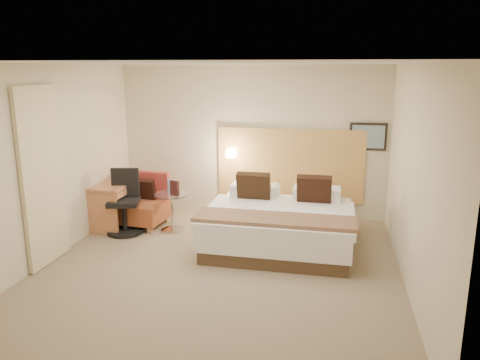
% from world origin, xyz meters
% --- Properties ---
extents(floor, '(4.80, 5.00, 0.02)m').
position_xyz_m(floor, '(0.00, 0.00, -0.01)').
color(floor, '#7F6D55').
rests_on(floor, ground).
extents(ceiling, '(4.80, 5.00, 0.02)m').
position_xyz_m(ceiling, '(0.00, 0.00, 2.71)').
color(ceiling, white).
rests_on(ceiling, floor).
extents(wall_back, '(4.80, 0.02, 2.70)m').
position_xyz_m(wall_back, '(0.00, 2.51, 1.35)').
color(wall_back, beige).
rests_on(wall_back, floor).
extents(wall_front, '(4.80, 0.02, 2.70)m').
position_xyz_m(wall_front, '(0.00, -2.51, 1.35)').
color(wall_front, beige).
rests_on(wall_front, floor).
extents(wall_left, '(0.02, 5.00, 2.70)m').
position_xyz_m(wall_left, '(-2.41, 0.00, 1.35)').
color(wall_left, beige).
rests_on(wall_left, floor).
extents(wall_right, '(0.02, 5.00, 2.70)m').
position_xyz_m(wall_right, '(2.41, 0.00, 1.35)').
color(wall_right, beige).
rests_on(wall_right, floor).
extents(headboard_panel, '(2.60, 0.04, 1.30)m').
position_xyz_m(headboard_panel, '(0.70, 2.47, 0.95)').
color(headboard_panel, tan).
rests_on(headboard_panel, wall_back).
extents(art_frame, '(0.62, 0.03, 0.47)m').
position_xyz_m(art_frame, '(2.02, 2.48, 1.50)').
color(art_frame, black).
rests_on(art_frame, wall_back).
extents(art_canvas, '(0.54, 0.01, 0.39)m').
position_xyz_m(art_canvas, '(2.02, 2.46, 1.50)').
color(art_canvas, gray).
rests_on(art_canvas, wall_back).
extents(lamp_arm, '(0.02, 0.12, 0.02)m').
position_xyz_m(lamp_arm, '(-0.35, 2.42, 1.15)').
color(lamp_arm, silver).
rests_on(lamp_arm, wall_back).
extents(lamp_shade, '(0.15, 0.15, 0.15)m').
position_xyz_m(lamp_shade, '(-0.35, 2.36, 1.15)').
color(lamp_shade, '#FDEBC5').
rests_on(lamp_shade, wall_back).
extents(curtain, '(0.06, 0.90, 2.42)m').
position_xyz_m(curtain, '(-2.36, -0.25, 1.22)').
color(curtain, beige).
rests_on(curtain, wall_left).
extents(bottle_a, '(0.09, 0.09, 0.23)m').
position_xyz_m(bottle_a, '(-1.18, 1.39, 0.74)').
color(bottle_a, '#819DC8').
rests_on(bottle_a, side_table).
extents(bottle_b, '(0.09, 0.09, 0.23)m').
position_xyz_m(bottle_b, '(-1.08, 1.38, 0.74)').
color(bottle_b, '#89BBD4').
rests_on(bottle_b, side_table).
extents(menu_folder, '(0.16, 0.10, 0.25)m').
position_xyz_m(menu_folder, '(-1.04, 1.24, 0.75)').
color(menu_folder, '#361616').
rests_on(menu_folder, side_table).
extents(bed, '(2.21, 2.13, 1.06)m').
position_xyz_m(bed, '(0.71, 1.05, 0.34)').
color(bed, '#483424').
rests_on(bed, floor).
extents(lounge_chair, '(0.90, 0.80, 0.89)m').
position_xyz_m(lounge_chair, '(-1.74, 1.51, 0.35)').
color(lounge_chair, tan).
rests_on(lounge_chair, floor).
extents(side_table, '(0.71, 0.71, 0.63)m').
position_xyz_m(side_table, '(-1.12, 1.32, 0.35)').
color(side_table, silver).
rests_on(side_table, floor).
extents(desk, '(0.58, 1.22, 0.76)m').
position_xyz_m(desk, '(-2.11, 1.46, 0.60)').
color(desk, '#AF6744').
rests_on(desk, floor).
extents(desk_chair, '(0.70, 0.70, 1.03)m').
position_xyz_m(desk_chair, '(-1.85, 1.09, 0.43)').
color(desk_chair, black).
rests_on(desk_chair, floor).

